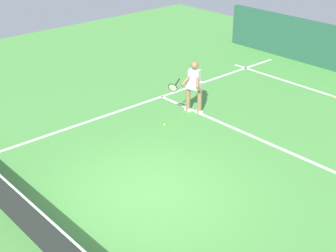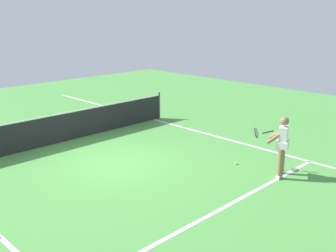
# 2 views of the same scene
# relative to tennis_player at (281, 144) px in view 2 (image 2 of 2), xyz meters

# --- Properties ---
(ground_plane) EXTENTS (26.92, 26.92, 0.00)m
(ground_plane) POSITION_rel_tennis_player_xyz_m (-2.37, 3.70, -0.85)
(ground_plane) COLOR #4C9342
(service_line_marking) EXTENTS (7.74, 0.10, 0.01)m
(service_line_marking) POSITION_rel_tennis_player_xyz_m (-2.37, -0.09, -0.84)
(service_line_marking) COLOR white
(service_line_marking) RESTS_ON ground
(sideline_right_marking) EXTENTS (0.10, 18.71, 0.01)m
(sideline_right_marking) POSITION_rel_tennis_player_xyz_m (1.50, 3.70, -0.84)
(sideline_right_marking) COLOR white
(sideline_right_marking) RESTS_ON ground
(court_net) EXTENTS (8.42, 0.08, 1.03)m
(court_net) POSITION_rel_tennis_player_xyz_m (-2.37, 6.32, -0.37)
(court_net) COLOR #4C4C51
(court_net) RESTS_ON ground
(tennis_player) EXTENTS (0.67, 1.11, 1.55)m
(tennis_player) POSITION_rel_tennis_player_xyz_m (0.00, 0.00, 0.00)
(tennis_player) COLOR #8C6647
(tennis_player) RESTS_ON ground
(tennis_ball_near) EXTENTS (0.07, 0.07, 0.07)m
(tennis_ball_near) POSITION_rel_tennis_player_xyz_m (-0.14, 1.23, -0.81)
(tennis_ball_near) COLOR #D1E533
(tennis_ball_near) RESTS_ON ground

